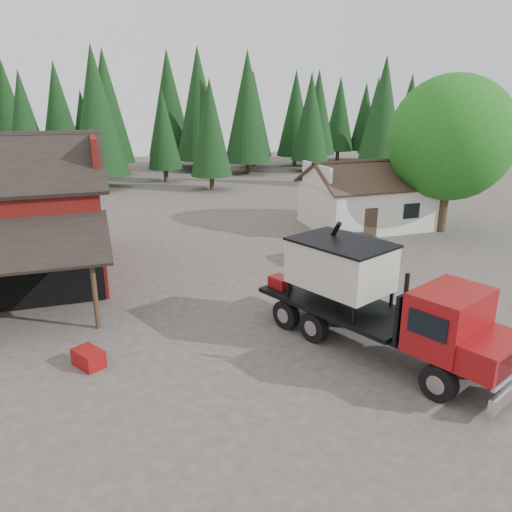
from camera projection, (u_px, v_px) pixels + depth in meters
name	position (u px, v px, depth m)	size (l,w,h in m)	color
ground	(248.00, 330.00, 19.74)	(120.00, 120.00, 0.00)	#4C413B
farmhouse	(367.00, 202.00, 34.90)	(8.60, 6.42, 4.65)	silver
deciduous_tree	(451.00, 143.00, 32.09)	(8.00, 8.00, 10.20)	#382619
conifer_backdrop	(136.00, 175.00, 57.56)	(76.00, 16.00, 16.00)	black
near_pine_b	(210.00, 128.00, 46.76)	(3.96, 3.96, 10.40)	#382619
near_pine_c	(383.00, 116.00, 47.74)	(4.84, 4.84, 12.40)	#382619
near_pine_d	(96.00, 111.00, 46.84)	(5.28, 5.28, 13.40)	#382619
feed_truck	(376.00, 298.00, 17.60)	(6.08, 9.90, 4.36)	black
silver_car	(348.00, 244.00, 28.22)	(2.61, 5.66, 1.57)	#9FA1A6
equip_box	(89.00, 358.00, 17.04)	(0.70, 1.10, 0.60)	maroon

